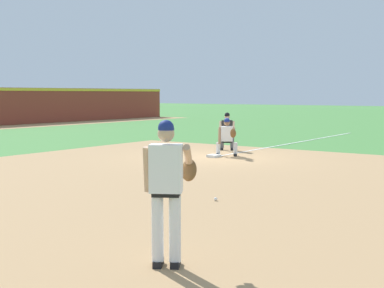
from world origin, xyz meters
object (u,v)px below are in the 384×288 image
(first_baseman, at_px, (227,135))
(first_base_bag, at_px, (214,156))
(baseball, at_px, (216,199))
(pitcher, at_px, (168,184))
(umpire, at_px, (227,130))

(first_baseman, bearing_deg, first_base_bag, 156.28)
(baseball, relative_size, pitcher, 0.04)
(baseball, height_order, pitcher, pitcher)
(pitcher, relative_size, umpire, 1.27)
(baseball, xyz_separation_m, umpire, (8.51, 4.99, 0.76))
(baseball, relative_size, first_baseman, 0.06)
(first_base_bag, distance_m, first_baseman, 0.88)
(first_base_bag, distance_m, baseball, 7.51)
(first_base_bag, height_order, baseball, first_base_bag)
(pitcher, bearing_deg, first_baseman, 28.15)
(pitcher, bearing_deg, baseball, 24.76)
(umpire, bearing_deg, baseball, -149.62)
(baseball, bearing_deg, umpire, 30.38)
(umpire, bearing_deg, first_base_bag, -159.09)
(first_base_bag, bearing_deg, umpire, 20.91)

